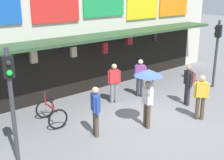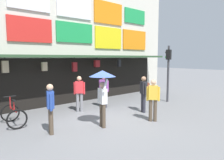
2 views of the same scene
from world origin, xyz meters
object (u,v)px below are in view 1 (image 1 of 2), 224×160
at_px(bicycle_parked, 51,113).
at_px(pedestrian_in_black, 96,109).
at_px(pedestrian_with_umbrella, 148,82).
at_px(traffic_light_near, 10,88).
at_px(pedestrian_in_purple, 114,81).
at_px(traffic_light_far, 217,43).
at_px(pedestrian_in_white, 140,76).
at_px(pedestrian_in_green, 189,82).
at_px(pedestrian_in_yellow, 201,95).

relative_size(bicycle_parked, pedestrian_in_black, 0.72).
bearing_deg(pedestrian_with_umbrella, traffic_light_near, 167.88).
bearing_deg(pedestrian_in_black, pedestrian_with_umbrella, -20.34).
height_order(pedestrian_in_purple, pedestrian_in_black, same).
bearing_deg(pedestrian_with_umbrella, pedestrian_in_purple, 76.07).
relative_size(traffic_light_near, bicycle_parked, 2.63).
bearing_deg(pedestrian_in_purple, traffic_light_near, -162.49).
bearing_deg(pedestrian_in_black, traffic_light_far, 2.31).
bearing_deg(bicycle_parked, pedestrian_in_white, -1.49).
height_order(pedestrian_in_white, pedestrian_in_black, same).
relative_size(pedestrian_with_umbrella, pedestrian_in_black, 1.24).
xyz_separation_m(pedestrian_in_green, pedestrian_with_umbrella, (-2.76, -0.34, 0.66)).
distance_m(pedestrian_in_white, pedestrian_in_black, 4.03).
bearing_deg(pedestrian_in_yellow, bicycle_parked, 143.31).
relative_size(bicycle_parked, pedestrian_in_green, 0.72).
height_order(pedestrian_in_purple, pedestrian_in_white, same).
bearing_deg(bicycle_parked, pedestrian_in_purple, 0.72).
bearing_deg(bicycle_parked, traffic_light_far, -10.46).
xyz_separation_m(traffic_light_far, pedestrian_in_purple, (-5.01, 1.51, -1.19)).
height_order(bicycle_parked, pedestrian_with_umbrella, pedestrian_with_umbrella).
bearing_deg(pedestrian_with_umbrella, bicycle_parked, 134.46).
distance_m(traffic_light_near, pedestrian_in_black, 2.81).
bearing_deg(pedestrian_in_purple, pedestrian_in_yellow, -67.63).
bearing_deg(bicycle_parked, pedestrian_in_black, -69.90).
relative_size(pedestrian_in_green, pedestrian_in_black, 1.00).
height_order(bicycle_parked, pedestrian_in_purple, pedestrian_in_purple).
height_order(traffic_light_far, bicycle_parked, traffic_light_far).
xyz_separation_m(traffic_light_near, pedestrian_with_umbrella, (4.24, -0.91, -0.50)).
relative_size(pedestrian_in_white, pedestrian_in_black, 1.00).
bearing_deg(bicycle_parked, pedestrian_in_green, -21.98).
xyz_separation_m(traffic_light_far, pedestrian_in_white, (-3.65, 1.36, -1.19)).
xyz_separation_m(pedestrian_in_purple, pedestrian_in_black, (-2.31, -1.80, 0.00)).
relative_size(traffic_light_far, pedestrian_in_yellow, 1.90).
relative_size(pedestrian_in_purple, pedestrian_in_white, 1.00).
xyz_separation_m(traffic_light_near, pedestrian_in_yellow, (6.17, -1.71, -1.19)).
distance_m(pedestrian_in_yellow, pedestrian_with_umbrella, 2.21).
height_order(pedestrian_with_umbrella, pedestrian_in_black, pedestrian_with_umbrella).
bearing_deg(pedestrian_with_umbrella, pedestrian_in_green, 6.96).
distance_m(traffic_light_near, pedestrian_with_umbrella, 4.36).
height_order(pedestrian_in_yellow, pedestrian_in_green, same).
distance_m(bicycle_parked, pedestrian_in_yellow, 5.38).
relative_size(traffic_light_near, pedestrian_in_green, 1.90).
height_order(traffic_light_near, traffic_light_far, same).
relative_size(pedestrian_with_umbrella, pedestrian_in_white, 1.24).
xyz_separation_m(traffic_light_far, pedestrian_in_green, (-2.85, -0.59, -1.16)).
distance_m(pedestrian_in_purple, pedestrian_in_black, 2.93).
relative_size(pedestrian_with_umbrella, pedestrian_in_purple, 1.24).
xyz_separation_m(traffic_light_near, pedestrian_in_purple, (4.84, 1.53, -1.19)).
bearing_deg(pedestrian_in_white, pedestrian_in_black, -155.75).
height_order(bicycle_parked, pedestrian_in_black, pedestrian_in_black).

